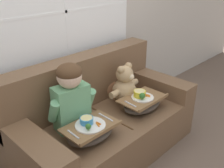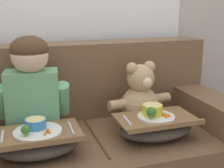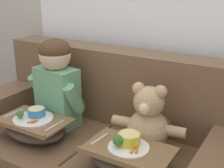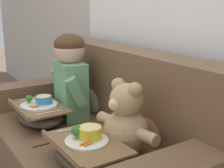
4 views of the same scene
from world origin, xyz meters
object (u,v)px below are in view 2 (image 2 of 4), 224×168
at_px(couch, 90,142).
at_px(throw_pillow_behind_teddy, 129,92).
at_px(throw_pillow_behind_child, 31,101).
at_px(teddy_bear, 141,98).
at_px(lap_tray_child, 38,142).
at_px(child_figure, 32,83).
at_px(lap_tray_teddy, 156,126).

distance_m(couch, throw_pillow_behind_teddy, 0.45).
bearing_deg(throw_pillow_behind_child, teddy_bear, -17.10).
height_order(throw_pillow_behind_teddy, lap_tray_child, throw_pillow_behind_teddy).
distance_m(throw_pillow_behind_teddy, child_figure, 0.71).
distance_m(teddy_bear, lap_tray_teddy, 0.25).
distance_m(couch, throw_pillow_behind_child, 0.45).
bearing_deg(child_figure, lap_tray_teddy, -19.44).
distance_m(throw_pillow_behind_child, lap_tray_child, 0.44).
xyz_separation_m(child_figure, lap_tray_teddy, (0.66, -0.23, -0.25)).
bearing_deg(throw_pillow_behind_teddy, couch, -149.62).
xyz_separation_m(child_figure, teddy_bear, (0.67, -0.00, -0.15)).
bearing_deg(couch, throw_pillow_behind_teddy, 30.38).
xyz_separation_m(teddy_bear, lap_tray_child, (-0.67, -0.23, -0.10)).
xyz_separation_m(lap_tray_child, lap_tray_teddy, (0.66, -0.00, 0.00)).
relative_size(throw_pillow_behind_child, lap_tray_teddy, 0.74).
height_order(child_figure, lap_tray_teddy, child_figure).
height_order(child_figure, lap_tray_child, child_figure).
distance_m(child_figure, lap_tray_teddy, 0.75).
distance_m(child_figure, lap_tray_child, 0.34).
relative_size(child_figure, teddy_bear, 1.34).
bearing_deg(couch, child_figure, -179.07).
bearing_deg(throw_pillow_behind_teddy, child_figure, -163.24).
bearing_deg(child_figure, teddy_bear, -0.39).
bearing_deg(lap_tray_teddy, throw_pillow_behind_teddy, 89.83).
bearing_deg(throw_pillow_behind_child, couch, -30.38).
bearing_deg(lap_tray_child, teddy_bear, 19.02).
relative_size(throw_pillow_behind_child, lap_tray_child, 0.77).
xyz_separation_m(couch, child_figure, (-0.33, -0.01, 0.41)).
bearing_deg(lap_tray_child, throw_pillow_behind_teddy, 33.13).
bearing_deg(child_figure, couch, 0.93).
relative_size(couch, throw_pillow_behind_teddy, 5.72).
distance_m(throw_pillow_behind_child, teddy_bear, 0.70).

